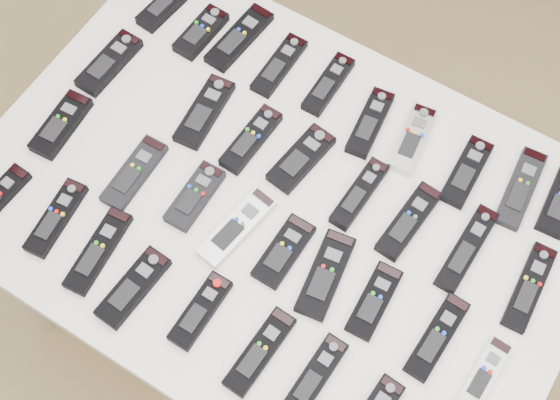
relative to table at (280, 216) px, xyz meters
The scene contains 34 objects.
ground 0.73m from the table, 11.85° to the left, with size 4.00×4.00×0.00m, color #9B804F.
table is the anchor object (origin of this frame).
remote_0 0.58m from the table, 149.01° to the left, with size 0.05×0.17×0.02m, color black.
remote_1 0.47m from the table, 144.72° to the left, with size 0.06×0.14×0.02m, color black.
remote_2 0.43m from the table, 134.50° to the left, with size 0.06×0.19×0.02m, color black.
remote_3 0.35m from the table, 122.19° to the left, with size 0.05×0.17×0.02m, color black.
remote_4 0.31m from the table, 101.56° to the left, with size 0.05×0.16×0.02m, color black.
remote_5 0.28m from the table, 76.13° to the left, with size 0.05×0.17×0.02m, color black.
remote_6 0.33m from the table, 59.53° to the left, with size 0.05×0.17×0.02m, color #B7B7BC.
remote_7 0.40m from the table, 41.95° to the left, with size 0.05×0.16×0.02m, color black.
remote_8 0.50m from the table, 35.53° to the left, with size 0.05×0.19×0.02m, color black.
remote_10 0.52m from the table, 169.91° to the left, with size 0.06×0.17×0.02m, color black.
remote_11 0.28m from the table, 158.92° to the left, with size 0.06×0.18×0.02m, color black.
remote_12 0.17m from the table, 144.67° to the left, with size 0.05×0.17×0.02m, color black.
remote_13 0.13m from the table, 98.11° to the left, with size 0.06×0.16×0.02m, color black.
remote_14 0.18m from the table, 38.18° to the left, with size 0.04×0.17×0.02m, color black.
remote_15 0.27m from the table, 22.36° to the left, with size 0.05×0.18×0.02m, color black.
remote_16 0.39m from the table, 16.40° to the left, with size 0.05×0.20×0.02m, color black.
remote_17 0.52m from the table, 11.20° to the left, with size 0.05×0.19×0.02m, color black.
remote_18 0.51m from the table, 169.38° to the right, with size 0.06×0.16×0.02m, color black.
remote_19 0.32m from the table, 160.56° to the right, with size 0.06×0.17×0.02m, color black.
remote_20 0.19m from the table, 152.19° to the right, with size 0.06×0.15×0.02m, color black.
remote_21 0.12m from the table, 115.08° to the right, with size 0.05×0.19×0.02m, color #B7B7BC.
remote_22 0.13m from the table, 54.12° to the right, with size 0.06×0.15×0.02m, color black.
remote_23 0.19m from the table, 28.63° to the right, with size 0.06×0.18×0.02m, color black.
remote_24 0.29m from the table, 17.38° to the right, with size 0.05×0.15×0.02m, color black.
remote_25 0.42m from the table, 11.66° to the right, with size 0.05×0.18×0.02m, color black.
remote_26 0.52m from the table, 11.42° to the right, with size 0.04×0.15×0.02m, color silver.
remote_28 0.46m from the table, 143.58° to the right, with size 0.05×0.17×0.02m, color black.
remote_29 0.38m from the table, 131.55° to the right, with size 0.05×0.19×0.02m, color black.
remote_30 0.35m from the table, 115.19° to the right, with size 0.06×0.17×0.02m, color black.
remote_31 0.29m from the table, 91.50° to the right, with size 0.05×0.16×0.02m, color black.
remote_32 0.32m from the table, 65.04° to the right, with size 0.05×0.18×0.02m, color black.
remote_33 0.37m from the table, 48.04° to the right, with size 0.05×0.17×0.02m, color black.
Camera 1 is at (0.28, -0.60, 2.23)m, focal length 50.00 mm.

